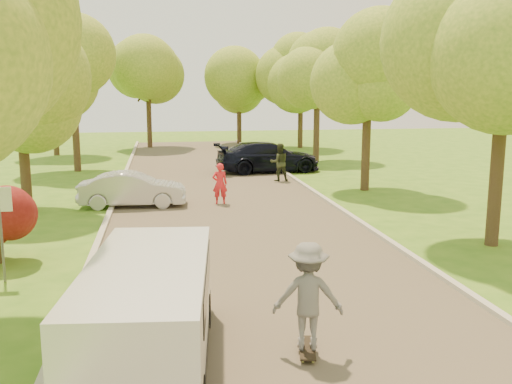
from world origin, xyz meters
TOP-DOWN VIEW (x-y plane):
  - ground at (0.00, 0.00)m, footprint 100.00×100.00m
  - road at (0.00, 8.00)m, footprint 8.00×60.00m
  - curb_left at (-4.05, 8.00)m, footprint 0.18×60.00m
  - curb_right at (4.05, 8.00)m, footprint 0.18×60.00m
  - street_sign at (-5.80, 4.00)m, footprint 0.55×0.06m
  - tree_l_midb at (-6.81, 12.00)m, footprint 4.30×4.20m
  - tree_l_far at (-6.39, 22.00)m, footprint 4.92×4.80m
  - tree_r_midb at (6.60, 14.00)m, footprint 4.51×4.40m
  - tree_r_far at (7.23, 24.00)m, footprint 5.33×5.20m
  - tree_bg_a at (-8.78, 30.00)m, footprint 5.12×5.00m
  - tree_bg_b at (8.22, 32.00)m, footprint 5.12×5.00m
  - tree_bg_c at (-2.79, 34.00)m, footprint 4.92×4.80m
  - tree_bg_d at (4.22, 36.00)m, footprint 5.12×5.00m
  - minivan at (-2.50, -0.61)m, footprint 2.30×4.76m
  - silver_sedan at (-3.30, 12.08)m, footprint 3.96×1.55m
  - dark_sedan at (3.30, 20.03)m, footprint 5.67×2.85m
  - longboard at (0.04, -0.59)m, footprint 0.44×0.94m
  - skateboarder at (0.04, -0.59)m, footprint 1.26×0.89m
  - person_striped at (-0.07, 12.01)m, footprint 0.58×0.39m
  - person_olive at (3.26, 16.97)m, footprint 0.89×0.70m

SIDE VIEW (x-z plane):
  - ground at x=0.00m, z-range 0.00..0.00m
  - road at x=0.00m, z-range 0.00..0.01m
  - curb_left at x=-4.05m, z-range 0.00..0.12m
  - curb_right at x=4.05m, z-range 0.00..0.12m
  - longboard at x=0.04m, z-range 0.05..0.15m
  - silver_sedan at x=-3.30m, z-range 0.00..1.28m
  - person_striped at x=-0.07m, z-range 0.00..1.56m
  - dark_sedan at x=3.30m, z-range 0.00..1.58m
  - person_olive at x=3.26m, z-range 0.00..1.79m
  - minivan at x=-2.50m, z-range 0.05..1.76m
  - skateboarder at x=0.04m, z-range 0.12..1.89m
  - street_sign at x=-5.80m, z-range 0.48..2.65m
  - tree_l_midb at x=-6.81m, z-range 1.28..7.89m
  - tree_r_midb at x=6.60m, z-range 1.38..8.38m
  - tree_bg_c at x=-2.79m, z-range 1.35..8.69m
  - tree_bg_a at x=-8.78m, z-range 1.45..9.18m
  - tree_bg_d at x=4.22m, z-range 1.45..9.18m
  - tree_l_far at x=-6.39m, z-range 1.57..9.36m
  - tree_bg_b at x=8.22m, z-range 1.56..9.51m
  - tree_r_far at x=7.23m, z-range 1.66..10.00m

